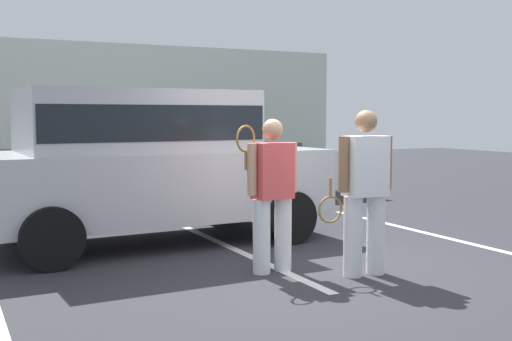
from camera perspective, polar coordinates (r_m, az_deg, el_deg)
ground_plane at (r=7.07m, az=6.19°, el=-9.19°), size 40.00×40.00×0.00m
parking_stripe_1 at (r=8.19m, az=-1.59°, el=-7.18°), size 0.12×4.40×0.01m
parking_stripe_2 at (r=9.81m, az=14.51°, el=-5.31°), size 0.12×4.40×0.01m
house_frontage at (r=13.22m, az=-10.24°, el=3.79°), size 8.74×0.40×3.14m
parked_suv at (r=8.67m, az=-9.70°, el=1.05°), size 4.66×2.29×2.05m
tennis_player_man at (r=6.98m, az=1.45°, el=-1.98°), size 0.77×0.29×1.69m
tennis_player_woman at (r=6.94m, az=9.67°, el=-1.78°), size 0.91×0.29×1.78m
potted_plant_by_porch at (r=13.19m, az=0.74°, el=-0.51°), size 0.63×0.63×0.84m
potted_plant_secondary at (r=13.53m, az=5.33°, el=-0.44°), size 0.62×0.62×0.82m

